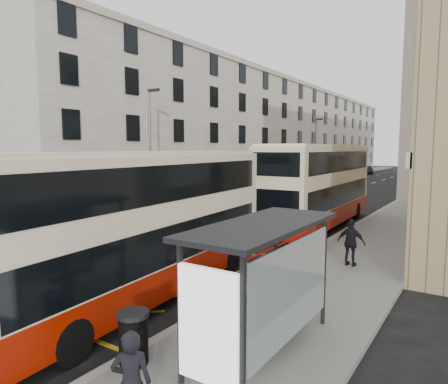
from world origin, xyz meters
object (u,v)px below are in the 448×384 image
Objects in this scene: street_lamp_far at (316,146)px; car_silver at (345,174)px; pedestrian_near at (131,384)px; pedestrian_far at (351,243)px; pedestrian_mid at (239,315)px; car_dark at (367,170)px; litter_bin at (133,337)px; double_decker_rear at (319,186)px; white_van at (319,178)px; double_decker_front at (140,226)px; bus_shelter at (260,263)px; street_lamp_near at (151,144)px; car_red at (422,171)px.

street_lamp_far is 1.89× the size of car_silver.
pedestrian_near is 0.95× the size of pedestrian_far.
pedestrian_mid is 65.72m from car_dark.
litter_bin is 0.66× the size of pedestrian_mid.
double_decker_rear is 10.95× the size of litter_bin.
pedestrian_near reaches higher than litter_bin.
white_van is (-13.01, 43.56, -0.24)m from pedestrian_near.
double_decker_front is 6.87× the size of pedestrian_mid.
pedestrian_far is (-0.31, 7.50, -1.14)m from bus_shelter.
pedestrian_mid is at bearing -41.04° from street_lamp_near.
car_dark is (-11.55, 65.95, -0.02)m from litter_bin.
bus_shelter reaches higher than pedestrian_far.
pedestrian_mid is 0.29× the size of car_red.
street_lamp_far reaches higher than pedestrian_mid.
street_lamp_near is at bearing 139.86° from bus_shelter.
pedestrian_far is 0.40× the size of car_silver.
car_dark is at bearing 99.48° from double_decker_rear.
litter_bin is at bearing -148.82° from pedestrian_mid.
litter_bin is 54.26m from car_silver.
double_decker_rear is 38.24m from car_silver.
car_silver is 14.57m from car_red.
car_silver is at bearing -110.82° from car_dark.
car_dark is (-9.45, 49.96, -1.65)m from double_decker_rear.
double_decker_rear is 14.96m from pedestrian_mid.
double_decker_front is 6.71× the size of pedestrian_near.
bus_shelter reaches higher than car_silver.
car_red is at bearing 89.63° from double_decker_rear.
white_van is at bearing 105.33° from litter_bin.
car_red is (8.72, -1.26, 0.13)m from car_dark.
pedestrian_far is at bearing -97.73° from car_dark.
double_decker_front reaches higher than car_dark.
street_lamp_far reaches higher than double_decker_rear.
car_red is (-2.83, 64.69, 0.11)m from litter_bin.
street_lamp_far is at bearing 106.14° from litter_bin.
car_red is (8.72, 11.67, 0.08)m from car_silver.
street_lamp_far is at bearing 45.61° from car_red.
pedestrian_mid reaches higher than car_silver.
litter_bin is 0.20× the size of white_van.
pedestrian_near is at bearing 74.70° from car_red.
pedestrian_near is at bearing -89.13° from car_silver.
pedestrian_far is (0.21, 7.45, 0.06)m from pedestrian_mid.
pedestrian_mid reaches higher than litter_bin.
pedestrian_mid is 42.62m from white_van.
car_silver is at bearing 107.60° from white_van.
double_decker_front is at bearing -83.15° from pedestrian_near.
double_decker_front is at bearing 164.21° from bus_shelter.
pedestrian_near is at bearing -105.34° from pedestrian_mid.
car_dark is 8.81m from car_red.
double_decker_front is 7.62m from pedestrian_far.
car_dark is at bearing -27.25° from car_red.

